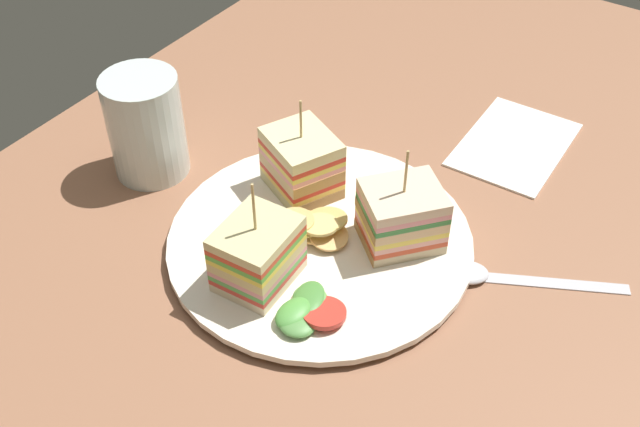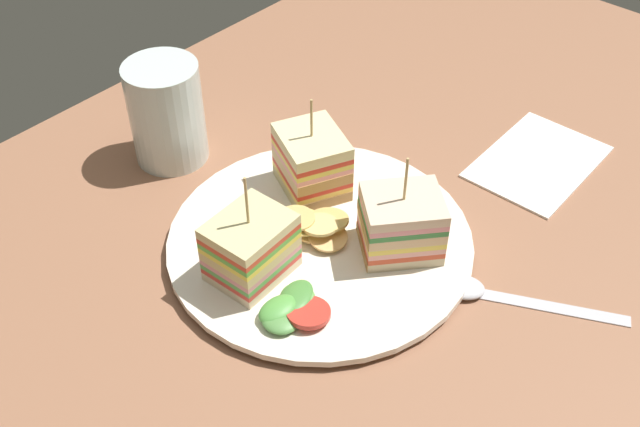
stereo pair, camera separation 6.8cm
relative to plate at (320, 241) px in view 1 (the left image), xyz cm
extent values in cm
cube|color=#956347|center=(0.00, 0.00, -1.63)|extent=(124.71, 72.68, 1.80)
cylinder|color=white|center=(0.00, 0.00, -0.46)|extent=(17.40, 17.40, 0.55)
cylinder|color=white|center=(0.00, 0.00, 0.15)|extent=(28.07, 28.07, 0.67)
cube|color=beige|center=(7.11, -1.59, 0.94)|extent=(7.15, 5.96, 0.91)
cube|color=#B2844C|center=(3.76, -1.77, 0.94)|extent=(0.57, 5.49, 0.91)
cube|color=#D73D31|center=(7.11, -1.59, 1.66)|extent=(7.15, 5.96, 0.53)
cube|color=#5DAA4F|center=(7.11, -1.59, 2.18)|extent=(7.15, 5.96, 0.53)
cube|color=pink|center=(7.11, -1.59, 2.71)|extent=(7.15, 5.96, 0.53)
cube|color=#D7C383|center=(7.11, -1.59, 3.43)|extent=(7.15, 5.96, 0.91)
cube|color=#B2844C|center=(3.76, -1.77, 3.43)|extent=(0.57, 5.49, 0.91)
cube|color=yellow|center=(7.11, -1.59, 4.15)|extent=(7.15, 5.96, 0.53)
cube|color=#5AB240|center=(7.11, -1.59, 4.68)|extent=(7.15, 5.96, 0.53)
cube|color=#D44429|center=(7.11, -1.59, 5.21)|extent=(7.15, 5.96, 0.53)
cube|color=beige|center=(7.11, -1.59, 5.93)|extent=(7.15, 5.96, 0.91)
cylinder|color=tan|center=(7.11, -1.59, 8.78)|extent=(0.24, 0.24, 4.79)
cube|color=beige|center=(-3.88, 6.17, 0.96)|extent=(8.98, 8.87, 0.97)
cube|color=#B2844C|center=(-1.34, 3.97, 0.96)|extent=(3.92, 4.48, 0.97)
cube|color=#D24728|center=(-3.88, 6.17, 1.73)|extent=(8.98, 8.87, 0.57)
cube|color=#F2A597|center=(-3.88, 6.17, 2.31)|extent=(8.98, 8.87, 0.57)
cube|color=#F6D54D|center=(-3.88, 6.17, 2.88)|extent=(8.98, 8.87, 0.57)
cube|color=beige|center=(-3.88, 6.17, 3.65)|extent=(8.98, 8.87, 0.97)
cube|color=#B2844C|center=(-1.34, 3.97, 3.65)|extent=(3.92, 4.48, 0.97)
cube|color=#3A883F|center=(-3.88, 6.17, 4.42)|extent=(8.98, 8.87, 0.57)
cube|color=pink|center=(-3.88, 6.17, 4.99)|extent=(8.98, 8.87, 0.57)
cube|color=beige|center=(-3.88, 6.17, 5.76)|extent=(8.98, 8.87, 0.97)
cylinder|color=tan|center=(-3.88, 6.17, 8.46)|extent=(0.24, 0.24, 4.42)
cube|color=#D1C086|center=(-4.90, -5.39, 1.06)|extent=(8.11, 8.65, 1.17)
cube|color=#9E7242|center=(-3.45, -2.37, 1.06)|extent=(5.15, 2.67, 1.17)
cube|color=#FDCB52|center=(-4.90, -5.39, 1.92)|extent=(8.11, 8.65, 0.54)
cube|color=red|center=(-4.90, -5.39, 2.45)|extent=(8.11, 8.65, 0.54)
cube|color=#DAB884|center=(-4.90, -5.39, 3.31)|extent=(8.11, 8.65, 1.17)
cube|color=#B2844C|center=(-3.45, -2.37, 3.31)|extent=(5.15, 2.67, 1.17)
cube|color=pink|center=(-4.90, -5.39, 4.16)|extent=(8.11, 8.65, 0.54)
cube|color=#ECD355|center=(-4.90, -5.39, 4.70)|extent=(8.11, 8.65, 0.54)
cube|color=red|center=(-4.90, -5.39, 5.24)|extent=(8.11, 8.65, 0.54)
cube|color=beige|center=(-4.90, -5.39, 6.09)|extent=(8.11, 8.65, 1.17)
cylinder|color=tan|center=(-4.90, -5.39, 8.69)|extent=(0.24, 0.24, 4.02)
cylinder|color=#EDC77A|center=(-0.27, -0.73, 0.80)|extent=(4.94, 4.94, 0.72)
cylinder|color=#E2B16A|center=(-0.19, 0.96, 1.26)|extent=(5.01, 5.00, 0.89)
cylinder|color=#D5B863|center=(-1.08, 0.07, 1.95)|extent=(4.78, 4.74, 1.09)
cylinder|color=#D3C063|center=(0.52, -1.60, 1.82)|extent=(4.55, 4.54, 0.48)
cylinder|color=#E7CC7C|center=(-0.03, 0.11, 2.11)|extent=(4.49, 4.50, 0.77)
cylinder|color=tan|center=(0.98, -2.00, 2.39)|extent=(4.82, 4.82, 0.35)
ellipsoid|color=#629E4E|center=(6.94, 3.67, 0.96)|extent=(3.65, 3.89, 0.86)
ellipsoid|color=#549146|center=(9.80, 4.33, 1.00)|extent=(3.64, 3.84, 1.06)
ellipsoid|color=#48883C|center=(7.13, 3.61, 1.03)|extent=(4.95, 4.12, 1.18)
ellipsoid|color=#529F43|center=(9.17, 3.54, 1.17)|extent=(3.94, 2.91, 1.40)
cylinder|color=red|center=(7.72, 5.56, 1.11)|extent=(3.77, 3.74, 1.02)
cube|color=silver|center=(-7.76, 19.93, -0.61)|extent=(6.81, 11.83, 0.25)
ellipsoid|color=silver|center=(-4.17, 12.88, -0.23)|extent=(4.33, 4.82, 1.00)
cube|color=white|center=(-24.49, 8.79, -0.48)|extent=(14.86, 10.45, 0.50)
cylinder|color=silver|center=(0.05, -20.79, 4.67)|extent=(7.58, 7.58, 10.81)
cylinder|color=#9A4828|center=(0.05, -20.79, 2.24)|extent=(6.97, 6.97, 5.95)
camera|label=1|loc=(42.01, 28.13, 49.78)|focal=43.24mm
camera|label=2|loc=(37.83, 33.55, 49.78)|focal=43.24mm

